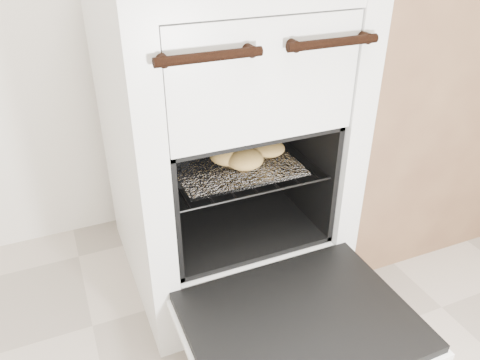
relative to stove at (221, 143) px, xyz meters
The scene contains 6 objects.
stove is the anchor object (origin of this frame).
oven_door 0.57m from the stove, 90.00° to the right, with size 0.55×0.43×0.04m.
oven_rack 0.07m from the stove, 90.00° to the right, with size 0.44×0.43×0.01m.
foil_sheet 0.09m from the stove, 90.00° to the right, with size 0.35×0.30×0.01m, color white.
baked_rolls 0.11m from the stove, 76.20° to the right, with size 0.26×0.19×0.05m.
counter 0.81m from the stove, ahead, with size 0.94×0.62×0.94m, color brown.
Camera 1 is at (-0.32, -0.03, 1.06)m, focal length 35.00 mm.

